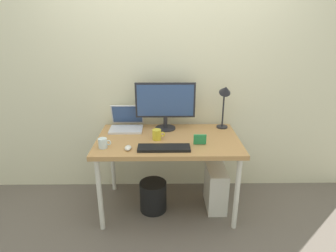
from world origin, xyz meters
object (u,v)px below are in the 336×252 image
object	(u,v)px
mouse	(128,148)
photo_frame	(200,139)
laptop	(127,123)
monitor	(165,103)
coffee_mug	(157,135)
desk	(168,145)
desk_lamp	(225,97)
wastebasket	(153,196)
glass_cup	(103,143)
keyboard	(164,148)
computer_tower	(216,188)

from	to	relation	value
mouse	photo_frame	size ratio (longest dim) A/B	0.82
mouse	laptop	bearing A→B (deg)	98.16
monitor	coffee_mug	bearing A→B (deg)	-105.87
mouse	photo_frame	xyz separation A→B (m)	(0.61, 0.10, 0.03)
desk	photo_frame	world-z (taller)	photo_frame
desk	photo_frame	size ratio (longest dim) A/B	11.82
desk_lamp	wastebasket	size ratio (longest dim) A/B	1.54
desk	desk_lamp	size ratio (longest dim) A/B	2.81
desk_lamp	mouse	xyz separation A→B (m)	(-0.89, -0.49, -0.31)
laptop	wastebasket	bearing A→B (deg)	-49.79
mouse	glass_cup	bearing A→B (deg)	169.06
laptop	keyboard	bearing A→B (deg)	-53.49
laptop	wastebasket	size ratio (longest dim) A/B	1.07
monitor	laptop	size ratio (longest dim) A/B	1.81
glass_cup	keyboard	bearing A→B (deg)	-4.02
keyboard	mouse	distance (m)	0.30
desk	coffee_mug	size ratio (longest dim) A/B	11.30
photo_frame	glass_cup	bearing A→B (deg)	-175.95
desk	desk_lamp	world-z (taller)	desk_lamp
glass_cup	computer_tower	distance (m)	1.19
desk	monitor	size ratio (longest dim) A/B	2.24
photo_frame	wastebasket	size ratio (longest dim) A/B	0.37
wastebasket	mouse	bearing A→B (deg)	-134.44
photo_frame	computer_tower	distance (m)	0.63
computer_tower	wastebasket	world-z (taller)	computer_tower
laptop	desk_lamp	size ratio (longest dim) A/B	0.69
keyboard	computer_tower	distance (m)	0.78
coffee_mug	mouse	bearing A→B (deg)	-137.54
desk	wastebasket	xyz separation A→B (m)	(-0.14, -0.05, -0.53)
computer_tower	wastebasket	xyz separation A→B (m)	(-0.62, -0.05, -0.06)
keyboard	desk	bearing A→B (deg)	81.17
desk	coffee_mug	world-z (taller)	coffee_mug
laptop	desk_lamp	distance (m)	1.00
mouse	glass_cup	distance (m)	0.22
monitor	computer_tower	size ratio (longest dim) A/B	1.38
laptop	coffee_mug	bearing A→B (deg)	-43.38
laptop	glass_cup	size ratio (longest dim) A/B	2.92
monitor	coffee_mug	size ratio (longest dim) A/B	5.03
desk	monitor	distance (m)	0.41
mouse	coffee_mug	distance (m)	0.32
desk_lamp	coffee_mug	xyz separation A→B (m)	(-0.65, -0.27, -0.28)
monitor	glass_cup	bearing A→B (deg)	-139.77
glass_cup	wastebasket	world-z (taller)	glass_cup
monitor	coffee_mug	xyz separation A→B (m)	(-0.08, -0.27, -0.22)
keyboard	computer_tower	xyz separation A→B (m)	(0.51, 0.24, -0.54)
desk	laptop	world-z (taller)	laptop
monitor	keyboard	distance (m)	0.55
coffee_mug	glass_cup	bearing A→B (deg)	-158.81
glass_cup	wastebasket	distance (m)	0.77
desk	monitor	world-z (taller)	monitor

